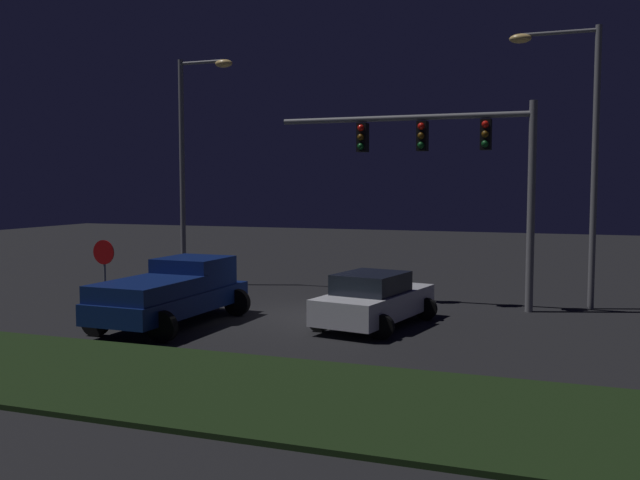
{
  "coord_description": "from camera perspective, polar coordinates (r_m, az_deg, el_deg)",
  "views": [
    {
      "loc": [
        7.46,
        -19.51,
        3.91
      ],
      "look_at": [
        0.11,
        0.71,
        2.23
      ],
      "focal_mm": 39.0,
      "sensor_mm": 36.0,
      "label": 1
    }
  ],
  "objects": [
    {
      "name": "ground_plane",
      "position": [
        21.25,
        -0.94,
        -6.13
      ],
      "size": [
        80.0,
        80.0,
        0.0
      ],
      "primitive_type": "plane",
      "color": "black"
    },
    {
      "name": "grass_median",
      "position": [
        14.34,
        -12.49,
        -11.25
      ],
      "size": [
        23.27,
        4.78,
        0.1
      ],
      "primitive_type": "cube",
      "color": "black",
      "rests_on": "ground_plane"
    },
    {
      "name": "pickup_truck",
      "position": [
        20.07,
        -11.85,
        -3.96
      ],
      "size": [
        2.98,
        5.46,
        1.8
      ],
      "rotation": [
        0.0,
        0.0,
        1.54
      ],
      "color": "navy",
      "rests_on": "ground_plane"
    },
    {
      "name": "car_sedan",
      "position": [
        19.48,
        4.47,
        -4.9
      ],
      "size": [
        3.0,
        4.66,
        1.51
      ],
      "rotation": [
        0.0,
        0.0,
        1.39
      ],
      "color": "silver",
      "rests_on": "ground_plane"
    },
    {
      "name": "traffic_signal_gantry",
      "position": [
        22.57,
        10.78,
        6.91
      ],
      "size": [
        8.32,
        0.56,
        6.5
      ],
      "color": "slate",
      "rests_on": "ground_plane"
    },
    {
      "name": "street_lamp_left",
      "position": [
        27.63,
        -10.51,
        7.57
      ],
      "size": [
        2.32,
        0.44,
        8.76
      ],
      "color": "slate",
      "rests_on": "ground_plane"
    },
    {
      "name": "street_lamp_right",
      "position": [
        23.54,
        20.38,
        8.16
      ],
      "size": [
        2.78,
        0.44,
        8.86
      ],
      "color": "slate",
      "rests_on": "ground_plane"
    },
    {
      "name": "stop_sign",
      "position": [
        22.61,
        -17.3,
        -1.69
      ],
      "size": [
        0.76,
        0.08,
        2.23
      ],
      "color": "slate",
      "rests_on": "ground_plane"
    }
  ]
}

